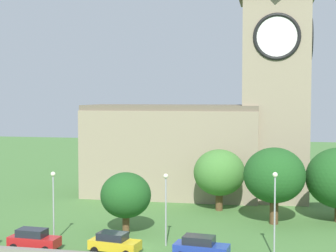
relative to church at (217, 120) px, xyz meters
name	(u,v)px	position (x,y,z in m)	size (l,w,h in m)	color
ground_plane	(163,212)	(-5.15, -10.44, -10.60)	(200.00, 200.00, 0.00)	#477538
church	(217,120)	(0.00, 0.00, 0.00)	(30.87, 10.48, 31.63)	gray
car_red	(34,239)	(-13.37, -27.68, -9.65)	(4.68, 2.27, 1.89)	red
car_yellow	(114,243)	(-5.98, -27.12, -9.68)	(4.69, 2.71, 1.83)	gold
car_blue	(201,247)	(1.70, -26.99, -9.64)	(4.84, 2.58, 1.91)	#233D9E
streetlamp_west_mid	(53,195)	(-12.60, -25.08, -6.09)	(0.44, 0.44, 6.73)	#9EA0A5
streetlamp_central	(166,197)	(-1.97, -24.08, -6.09)	(0.44, 0.44, 6.72)	#9EA0A5
streetlamp_east_mid	(275,201)	(7.84, -25.82, -5.69)	(0.44, 0.44, 7.41)	#9EA0A5
tree_riverside_west	(274,175)	(7.79, -13.73, -5.32)	(6.63, 6.63, 8.30)	brown
tree_by_tower	(126,195)	(-6.78, -20.75, -6.72)	(5.08, 5.08, 6.20)	brown
tree_churchyard	(219,173)	(1.28, -8.36, -6.01)	(6.19, 6.19, 7.41)	brown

